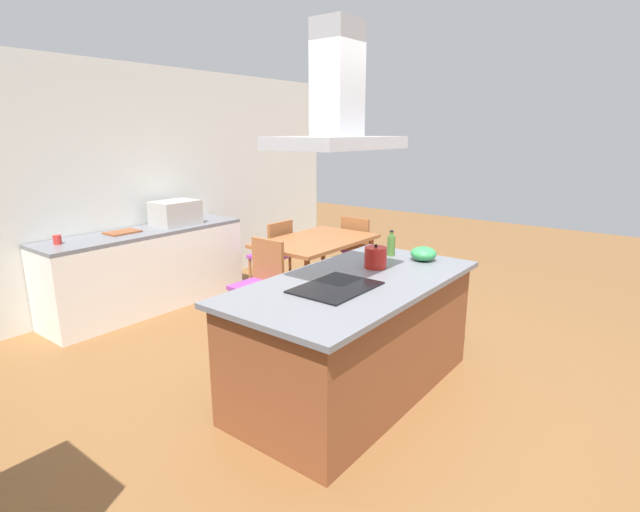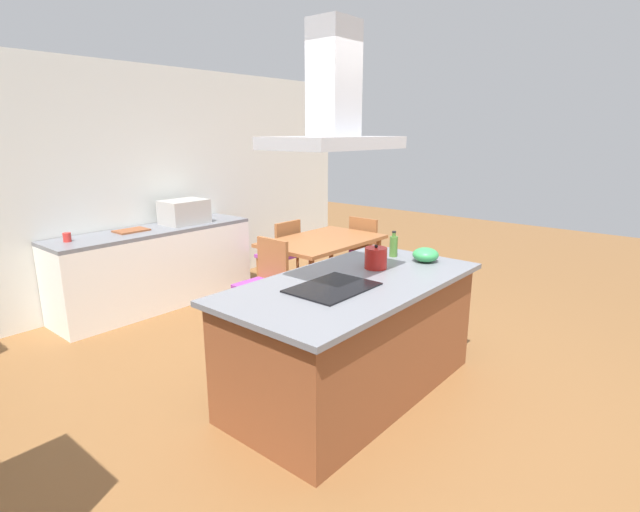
# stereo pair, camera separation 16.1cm
# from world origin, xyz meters

# --- Properties ---
(ground) EXTENTS (16.00, 16.00, 0.00)m
(ground) POSITION_xyz_m (0.00, 1.50, 0.00)
(ground) COLOR brown
(wall_back) EXTENTS (7.20, 0.10, 2.70)m
(wall_back) POSITION_xyz_m (0.00, 3.25, 1.35)
(wall_back) COLOR silver
(wall_back) RESTS_ON ground
(kitchen_island) EXTENTS (2.10, 1.08, 0.90)m
(kitchen_island) POSITION_xyz_m (0.00, 0.00, 0.45)
(kitchen_island) COLOR brown
(kitchen_island) RESTS_ON ground
(cooktop) EXTENTS (0.60, 0.44, 0.01)m
(cooktop) POSITION_xyz_m (-0.25, 0.00, 0.91)
(cooktop) COLOR black
(cooktop) RESTS_ON kitchen_island
(tea_kettle) EXTENTS (0.23, 0.18, 0.20)m
(tea_kettle) POSITION_xyz_m (0.37, 0.06, 0.98)
(tea_kettle) COLOR #B21E19
(tea_kettle) RESTS_ON kitchen_island
(olive_oil_bottle) EXTENTS (0.07, 0.07, 0.23)m
(olive_oil_bottle) POSITION_xyz_m (0.79, 0.15, 1.00)
(olive_oil_bottle) COLOR #47722D
(olive_oil_bottle) RESTS_ON kitchen_island
(mixing_bowl) EXTENTS (0.22, 0.22, 0.12)m
(mixing_bowl) POSITION_xyz_m (0.81, -0.15, 0.96)
(mixing_bowl) COLOR #33934C
(mixing_bowl) RESTS_ON kitchen_island
(back_counter) EXTENTS (2.29, 0.62, 0.90)m
(back_counter) POSITION_xyz_m (0.10, 2.88, 0.45)
(back_counter) COLOR white
(back_counter) RESTS_ON ground
(countertop_microwave) EXTENTS (0.50, 0.38, 0.28)m
(countertop_microwave) POSITION_xyz_m (0.52, 2.88, 1.04)
(countertop_microwave) COLOR #B2AFAA
(countertop_microwave) RESTS_ON back_counter
(coffee_mug_red) EXTENTS (0.08, 0.08, 0.09)m
(coffee_mug_red) POSITION_xyz_m (-0.81, 2.93, 0.95)
(coffee_mug_red) COLOR red
(coffee_mug_red) RESTS_ON back_counter
(cutting_board) EXTENTS (0.34, 0.24, 0.02)m
(cutting_board) POSITION_xyz_m (-0.13, 2.93, 0.91)
(cutting_board) COLOR brown
(cutting_board) RESTS_ON back_counter
(dining_table) EXTENTS (1.40, 0.90, 0.75)m
(dining_table) POSITION_xyz_m (1.44, 1.51, 0.67)
(dining_table) COLOR #995B33
(dining_table) RESTS_ON ground
(chair_at_right_end) EXTENTS (0.42, 0.42, 0.89)m
(chair_at_right_end) POSITION_xyz_m (2.36, 1.51, 0.51)
(chair_at_right_end) COLOR purple
(chair_at_right_end) RESTS_ON ground
(chair_facing_back_wall) EXTENTS (0.42, 0.42, 0.89)m
(chair_facing_back_wall) POSITION_xyz_m (1.44, 2.17, 0.51)
(chair_facing_back_wall) COLOR purple
(chair_facing_back_wall) RESTS_ON ground
(chair_at_left_end) EXTENTS (0.42, 0.42, 0.89)m
(chair_at_left_end) POSITION_xyz_m (0.52, 1.51, 0.51)
(chair_at_left_end) COLOR purple
(chair_at_left_end) RESTS_ON ground
(range_hood) EXTENTS (0.90, 0.55, 0.78)m
(range_hood) POSITION_xyz_m (-0.25, 0.00, 2.10)
(range_hood) COLOR #ADADB2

